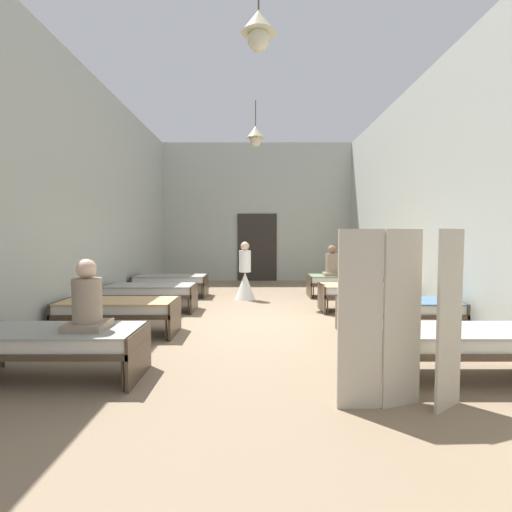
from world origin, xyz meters
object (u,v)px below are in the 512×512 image
Objects in this scene: bed_right_row_0 at (459,341)px; privacy_screen at (402,319)px; bed_left_row_0 at (55,341)px; patient_seated_secondary at (85,303)px; bed_left_row_1 at (116,308)px; nurse_near_aisle at (243,279)px; bed_right_row_1 at (396,308)px; bed_left_row_3 at (169,280)px; patient_seated_primary at (330,264)px; bed_left_row_2 at (149,291)px; bed_right_row_2 at (363,291)px; bed_right_row_3 at (342,280)px.

bed_right_row_0 is 1.12× the size of privacy_screen.
bed_left_row_0 is 2.38× the size of patient_seated_secondary.
bed_right_row_0 is 1.00× the size of bed_left_row_1.
nurse_near_aisle is 6.23m from privacy_screen.
patient_seated_secondary reaches higher than bed_right_row_0.
bed_left_row_1 is at bearing 90.00° from bed_left_row_0.
bed_right_row_1 is 1.00× the size of bed_left_row_3.
bed_left_row_0 is 2.38× the size of patient_seated_primary.
bed_left_row_0 is 1.00× the size of bed_left_row_2.
privacy_screen reaches higher than bed_left_row_0.
bed_right_row_1 is 2.81m from privacy_screen.
bed_left_row_1 is at bearing 180.00° from bed_right_row_1.
bed_left_row_0 is 7.07m from patient_seated_primary.
privacy_screen reaches higher than bed_left_row_1.
bed_right_row_2 is 2.38× the size of patient_seated_secondary.
bed_left_row_3 is 4.28m from patient_seated_primary.
bed_right_row_0 is at bearing -39.50° from bed_left_row_2.
bed_right_row_0 is 5.70m from bed_right_row_3.
bed_left_row_0 is 1.28× the size of nurse_near_aisle.
privacy_screen is (3.66, -6.42, 0.41)m from bed_left_row_3.
bed_left_row_0 is 3.75m from privacy_screen.
bed_left_row_1 is 2.38× the size of patient_seated_primary.
bed_left_row_3 is 1.00× the size of bed_right_row_3.
bed_left_row_3 is at bearing 140.50° from bed_right_row_1.
bed_left_row_3 and bed_right_row_3 have the same top height.
bed_left_row_0 is at bearing -140.50° from bed_right_row_2.
privacy_screen is at bearing -143.01° from bed_right_row_0.
bed_right_row_1 is 2.38× the size of patient_seated_secondary.
patient_seated_primary is (-0.35, 3.72, 0.43)m from bed_right_row_1.
bed_right_row_2 is 2.38× the size of patient_seated_primary.
bed_right_row_0 is at bearing 17.82° from privacy_screen.
bed_left_row_2 is 2.38× the size of patient_seated_primary.
bed_left_row_3 is 1.12× the size of privacy_screen.
bed_left_row_2 is at bearing -156.84° from patient_seated_primary.
bed_left_row_0 is 1.00× the size of bed_right_row_1.
bed_left_row_1 is 4.99m from bed_right_row_2.
bed_right_row_1 is at bearing 23.98° from patient_seated_secondary.
privacy_screen is at bearing -11.06° from bed_left_row_0.
bed_left_row_3 is (-4.61, 3.80, 0.00)m from bed_right_row_1.
nurse_near_aisle is 2.33m from patient_seated_primary.
bed_right_row_2 is 5.72m from patient_seated_secondary.
privacy_screen reaches higher than patient_seated_secondary.
nurse_near_aisle is at bearing 72.76° from patient_seated_secondary.
bed_left_row_2 and bed_right_row_2 have the same top height.
bed_right_row_2 is at bearing 22.40° from bed_left_row_1.
patient_seated_secondary reaches higher than bed_right_row_1.
bed_left_row_1 is 2.38× the size of patient_seated_secondary.
bed_right_row_0 is at bearing -51.04° from bed_left_row_3.
bed_left_row_2 is 1.28× the size of nurse_near_aisle.
privacy_screen reaches higher than bed_left_row_3.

